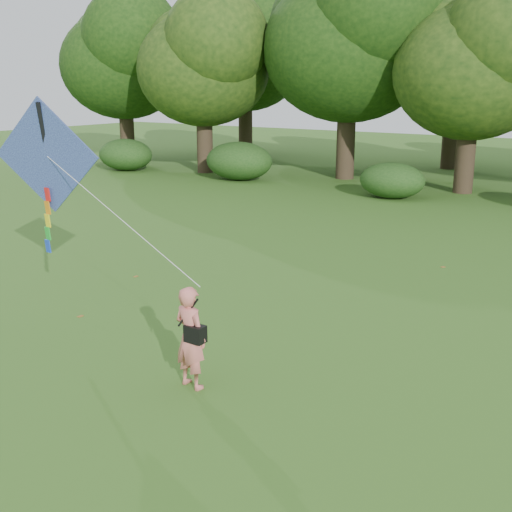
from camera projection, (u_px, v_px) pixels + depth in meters
The scene contains 6 objects.
ground at pixel (209, 381), 9.98m from camera, with size 100.00×100.00×0.00m, color #265114.
man_kite_flyer at pixel (190, 337), 9.61m from camera, with size 0.58×0.38×1.60m, color #D66E64.
crossbody_bag at pixel (195, 333), 9.49m from camera, with size 0.43×0.20×0.67m.
flying_kite at pixel (47, 159), 12.04m from camera, with size 5.52×1.36×3.01m.
shrub_band at pixel (479, 182), 24.27m from camera, with size 39.15×3.22×1.88m.
fallen_leaves at pixel (410, 318), 12.66m from camera, with size 9.80×15.83×0.01m.
Camera 1 is at (5.69, -7.18, 4.49)m, focal length 45.00 mm.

